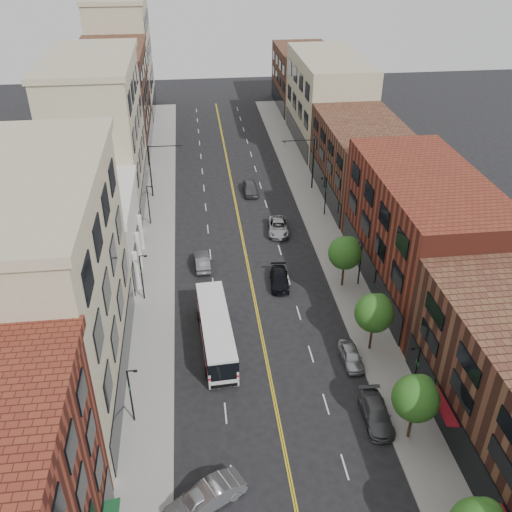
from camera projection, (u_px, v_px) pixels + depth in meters
name	position (u px, v px, depth m)	size (l,w,h in m)	color
ground	(294.00, 498.00, 38.09)	(220.00, 220.00, 0.00)	black
sidewalk_left	(158.00, 244.00, 66.67)	(4.00, 110.00, 0.15)	gray
sidewalk_right	(325.00, 234.00, 68.68)	(4.00, 110.00, 0.15)	gray
bldg_l_tanoffice	(44.00, 293.00, 42.68)	(10.00, 22.00, 18.00)	tan
bldg_l_white	(87.00, 235.00, 60.53)	(10.00, 14.00, 8.00)	silver
bldg_l_far_a	(99.00, 135.00, 72.30)	(10.00, 20.00, 18.00)	tan
bldg_l_far_b	(115.00, 101.00, 90.00)	(10.00, 20.00, 15.00)	#552D22
bldg_l_far_c	(122.00, 59.00, 103.93)	(10.00, 16.00, 20.00)	tan
bldg_r_mid	(422.00, 232.00, 56.97)	(10.00, 22.00, 12.00)	maroon
bldg_r_far_a	(363.00, 161.00, 75.26)	(10.00, 20.00, 10.00)	#552D22
bldg_r_far_b	(328.00, 101.00, 91.99)	(10.00, 22.00, 14.00)	tan
bldg_r_far_c	(304.00, 78.00, 109.70)	(10.00, 18.00, 11.00)	#552D22
tree_r_1	(417.00, 397.00, 40.32)	(3.40, 3.40, 5.59)	black
tree_r_2	(375.00, 312.00, 48.78)	(3.40, 3.40, 5.59)	black
tree_r_3	(346.00, 252.00, 57.25)	(3.40, 3.40, 5.59)	black
lamp_l_1	(131.00, 393.00, 42.21)	(0.81, 0.55, 5.05)	black
lamp_l_2	(142.00, 275.00, 55.75)	(0.81, 0.55, 5.05)	black
lamp_l_3	(149.00, 203.00, 69.29)	(0.81, 0.55, 5.05)	black
lamp_r_1	(416.00, 369.00, 44.41)	(0.81, 0.55, 5.05)	black
lamp_r_2	(360.00, 261.00, 57.95)	(0.81, 0.55, 5.05)	black
lamp_r_3	(325.00, 194.00, 71.49)	(0.81, 0.55, 5.05)	black
signal_mast_left	(155.00, 165.00, 75.25)	(4.49, 0.18, 7.20)	black
signal_mast_right	(308.00, 158.00, 77.31)	(4.49, 0.18, 7.20)	black
city_bus	(216.00, 329.00, 50.53)	(3.25, 11.64, 2.96)	silver
car_angle_a	(197.00, 501.00, 37.01)	(1.83, 4.54, 1.55)	#A3A5AB
car_angle_b	(209.00, 495.00, 37.34)	(1.71, 4.91, 1.62)	#A2A5A9
car_parked_mid	(376.00, 414.00, 43.47)	(1.98, 4.88, 1.42)	#4C4D51
car_parked_far	(351.00, 356.00, 49.09)	(1.61, 4.01, 1.37)	#B2B4BB
car_lane_behind	(202.00, 261.00, 62.11)	(1.55, 4.45, 1.47)	#4B4B50
car_lane_a	(279.00, 279.00, 59.24)	(1.89, 4.65, 1.35)	black
car_lane_b	(278.00, 227.00, 68.83)	(2.42, 5.24, 1.46)	#9EA1A5
car_lane_c	(250.00, 188.00, 78.15)	(1.88, 4.67, 1.59)	#47474B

